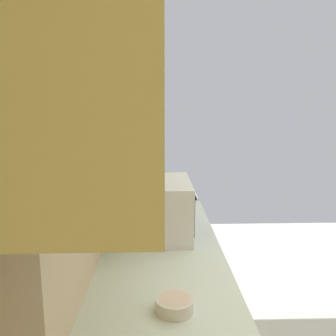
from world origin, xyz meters
TOP-DOWN VIEW (x-y plane):
  - wall_back at (0.00, 1.58)m, footprint 3.77×0.12m
  - upper_cabinets at (-0.38, 1.37)m, footprint 1.76×0.31m
  - oven_range at (1.42, 1.21)m, footprint 0.72×0.65m
  - microwave at (0.36, 1.23)m, footprint 0.51×0.41m
  - bowl at (-0.43, 1.16)m, footprint 0.15×0.15m

SIDE VIEW (x-z plane):
  - oven_range at x=1.42m, z-range -0.07..0.99m
  - bowl at x=-0.43m, z-range 0.89..0.94m
  - microwave at x=0.36m, z-range 0.88..1.21m
  - wall_back at x=0.00m, z-range 0.00..2.69m
  - upper_cabinets at x=-0.38m, z-range 1.50..2.11m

